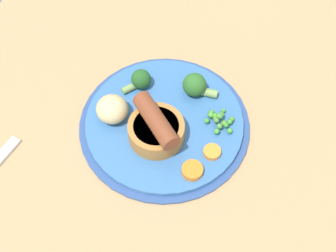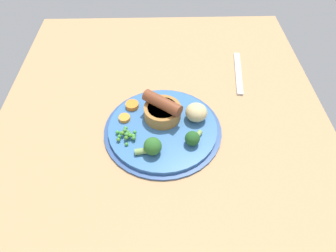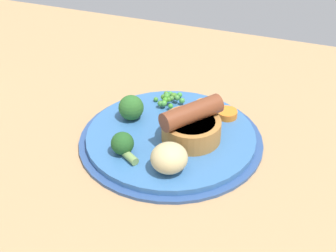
# 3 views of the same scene
# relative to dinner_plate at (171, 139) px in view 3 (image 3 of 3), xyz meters

# --- Properties ---
(dining_table) EXTENTS (1.10, 0.80, 0.03)m
(dining_table) POSITION_rel_dinner_plate_xyz_m (0.03, 0.00, -0.02)
(dining_table) COLOR tan
(dining_table) RESTS_ON ground
(dinner_plate) EXTENTS (0.27, 0.27, 0.01)m
(dinner_plate) POSITION_rel_dinner_plate_xyz_m (0.00, 0.00, 0.00)
(dinner_plate) COLOR #2D4C84
(dinner_plate) RESTS_ON dining_table
(sausage_pudding) EXTENTS (0.09, 0.09, 0.06)m
(sausage_pudding) POSITION_rel_dinner_plate_xyz_m (-0.03, -0.00, 0.03)
(sausage_pudding) COLOR #AD7538
(sausage_pudding) RESTS_ON dinner_plate
(pea_pile) EXTENTS (0.05, 0.05, 0.02)m
(pea_pile) POSITION_rel_dinner_plate_xyz_m (0.03, -0.08, 0.02)
(pea_pile) COLOR #478537
(pea_pile) RESTS_ON dinner_plate
(broccoli_floret_near) EXTENTS (0.05, 0.04, 0.03)m
(broccoli_floret_near) POSITION_rel_dinner_plate_xyz_m (0.05, 0.06, 0.02)
(broccoli_floret_near) COLOR #235623
(broccoli_floret_near) RESTS_ON dinner_plate
(broccoli_floret_far) EXTENTS (0.04, 0.06, 0.04)m
(broccoli_floret_far) POSITION_rel_dinner_plate_xyz_m (0.07, -0.02, 0.03)
(broccoli_floret_far) COLOR #2D6628
(broccoli_floret_far) RESTS_ON dinner_plate
(potato_chunk_1) EXTENTS (0.07, 0.07, 0.04)m
(potato_chunk_1) POSITION_rel_dinner_plate_xyz_m (-0.02, 0.08, 0.03)
(potato_chunk_1) COLOR #CCB77F
(potato_chunk_1) RESTS_ON dinner_plate
(carrot_slice_1) EXTENTS (0.04, 0.04, 0.01)m
(carrot_slice_1) POSITION_rel_dinner_plate_xyz_m (-0.07, -0.07, 0.01)
(carrot_slice_1) COLOR orange
(carrot_slice_1) RESTS_ON dinner_plate
(carrot_slice_4) EXTENTS (0.04, 0.04, 0.01)m
(carrot_slice_4) POSITION_rel_dinner_plate_xyz_m (-0.03, -0.09, 0.01)
(carrot_slice_4) COLOR orange
(carrot_slice_4) RESTS_ON dinner_plate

